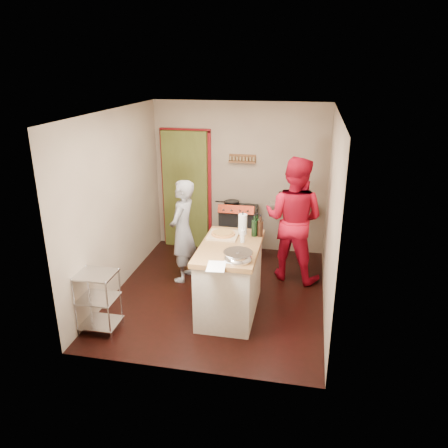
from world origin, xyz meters
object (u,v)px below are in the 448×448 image
at_px(wire_shelving, 98,299).
at_px(person_red, 294,219).
at_px(island, 230,277).
at_px(stove, 239,231).
at_px(person_stripe, 183,231).

height_order(wire_shelving, person_red, person_red).
xyz_separation_m(wire_shelving, island, (1.53, 0.75, 0.07)).
bearing_deg(stove, person_stripe, -122.65).
relative_size(wire_shelving, island, 0.55).
xyz_separation_m(wire_shelving, person_stripe, (0.65, 1.56, 0.35)).
height_order(stove, wire_shelving, stove).
height_order(person_stripe, person_red, person_red).
distance_m(island, person_stripe, 1.23).
relative_size(person_stripe, person_red, 0.83).
distance_m(wire_shelving, island, 1.70).
bearing_deg(island, stove, 96.04).
relative_size(wire_shelving, person_red, 0.42).
distance_m(person_stripe, person_red, 1.69).
xyz_separation_m(island, person_red, (0.75, 1.20, 0.45)).
xyz_separation_m(person_stripe, person_red, (1.63, 0.39, 0.17)).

